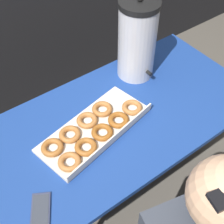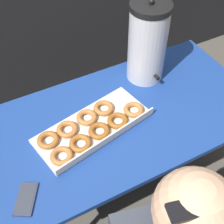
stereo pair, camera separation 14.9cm
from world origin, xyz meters
name	(u,v)px [view 1 (the left image)]	position (x,y,z in m)	size (l,w,h in m)	color
ground_plane	(117,188)	(0.00, 0.00, 0.00)	(12.00, 12.00, 0.00)	#4C473F
folding_table	(119,122)	(0.00, 0.00, 0.68)	(1.44, 0.73, 0.73)	navy
donut_box	(94,130)	(-0.16, -0.01, 0.75)	(0.60, 0.35, 0.05)	beige
coffee_urn	(137,40)	(0.27, 0.21, 0.95)	(0.21, 0.23, 0.46)	#B7B7BC
cell_phone	(41,210)	(-0.55, -0.21, 0.73)	(0.14, 0.16, 0.01)	#2D334C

